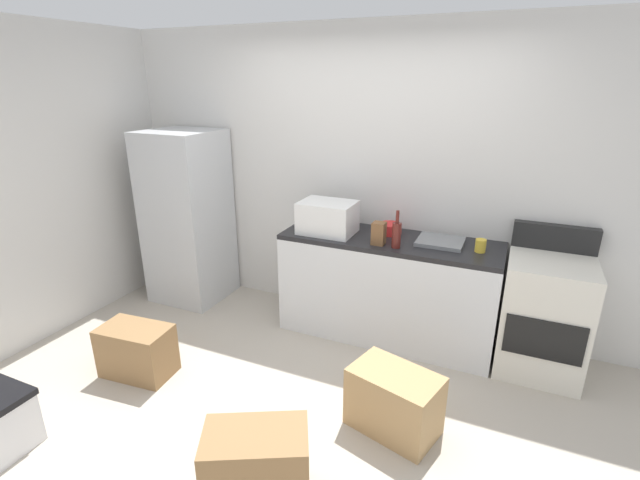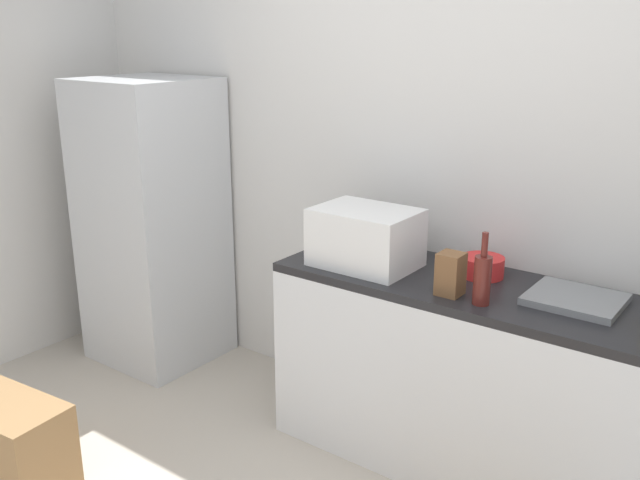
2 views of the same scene
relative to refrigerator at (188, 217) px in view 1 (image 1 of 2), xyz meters
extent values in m
plane|color=#B2A899|center=(1.75, -1.15, -0.84)|extent=(6.00, 6.00, 0.00)
cube|color=silver|center=(1.75, 0.40, 0.46)|extent=(5.00, 0.10, 2.60)
cube|color=silver|center=(-0.70, -1.15, 0.46)|extent=(0.10, 3.20, 2.60)
cube|color=silver|center=(2.05, 0.05, -0.41)|extent=(1.80, 0.60, 0.86)
cube|color=black|center=(2.05, 0.05, 0.04)|extent=(1.80, 0.60, 0.04)
cube|color=silver|center=(0.00, 0.00, 0.00)|extent=(0.68, 0.66, 1.69)
cube|color=silver|center=(3.27, 0.05, -0.39)|extent=(0.60, 0.60, 0.90)
cube|color=black|center=(3.27, -0.25, -0.42)|extent=(0.52, 0.02, 0.30)
cube|color=black|center=(3.27, 0.31, 0.16)|extent=(0.60, 0.08, 0.20)
cube|color=white|center=(1.52, -0.02, 0.19)|extent=(0.46, 0.34, 0.27)
cube|color=slate|center=(2.45, 0.10, 0.07)|extent=(0.36, 0.32, 0.03)
cylinder|color=#591E19|center=(2.15, -0.14, 0.16)|extent=(0.07, 0.07, 0.20)
cylinder|color=#591E19|center=(2.15, -0.14, 0.31)|extent=(0.03, 0.03, 0.10)
cylinder|color=gold|center=(2.76, 0.03, 0.11)|extent=(0.08, 0.08, 0.10)
cube|color=brown|center=(2.00, -0.12, 0.15)|extent=(0.10, 0.10, 0.18)
cylinder|color=red|center=(2.02, 0.17, 0.10)|extent=(0.19, 0.19, 0.09)
cube|color=olive|center=(1.90, -1.86, -0.63)|extent=(0.63, 0.54, 0.44)
cube|color=tan|center=(2.42, -1.05, -0.64)|extent=(0.63, 0.48, 0.42)
cube|color=olive|center=(0.48, -1.27, -0.65)|extent=(0.56, 0.36, 0.39)
camera|label=1|loc=(2.95, -3.41, 1.31)|focal=25.48mm
camera|label=2|loc=(3.18, -2.61, 1.13)|focal=39.13mm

